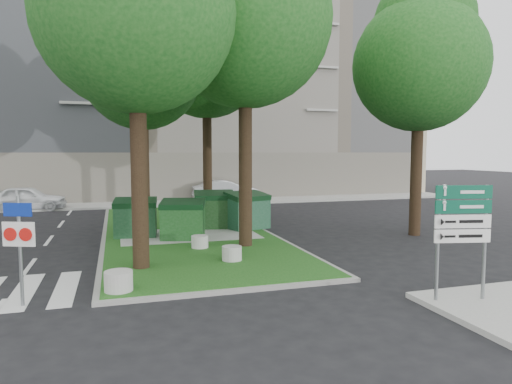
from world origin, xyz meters
name	(u,v)px	position (x,y,z in m)	size (l,w,h in m)	color
ground	(215,294)	(0.00, 0.00, 0.00)	(120.00, 120.00, 0.00)	black
median_island	(185,232)	(0.50, 8.00, 0.06)	(6.00, 16.00, 0.12)	#194E16
median_kerb	(185,232)	(0.50, 8.00, 0.05)	(6.30, 16.30, 0.10)	gray
building_sidewalk	(152,204)	(0.00, 18.50, 0.06)	(42.00, 3.00, 0.12)	#999993
zebra_crossing	(45,289)	(-3.75, 1.50, 0.01)	(5.00, 3.00, 0.01)	silver
apartment_building	(142,89)	(0.00, 26.00, 8.00)	(41.00, 12.00, 16.00)	tan
tree_median_near_right	(247,4)	(2.09, 4.56, 7.99)	(5.60, 5.60, 11.46)	black
tree_median_mid	(144,58)	(-0.91, 9.06, 6.98)	(4.80, 4.80, 9.99)	black
tree_median_far	(208,46)	(2.29, 12.06, 8.32)	(5.80, 5.80, 11.93)	black
tree_street_right	(421,53)	(9.09, 5.06, 6.98)	(5.00, 5.00, 10.06)	black
dumpster_a	(136,218)	(-1.44, 7.27, 0.80)	(1.66, 1.26, 1.43)	#0E3519
dumpster_b	(183,220)	(0.16, 6.25, 0.81)	(1.78, 1.46, 1.44)	#134215
dumpster_c	(215,210)	(1.76, 8.34, 0.85)	(1.77, 1.34, 1.53)	#0F340F
dumpster_d	(247,211)	(3.00, 7.74, 0.85)	(1.90, 1.58, 1.51)	#144228
bollard_left	(119,281)	(-2.10, 0.50, 0.34)	(0.63, 0.63, 0.45)	#AFADA9
bollard_right	(232,253)	(1.04, 2.58, 0.32)	(0.57, 0.57, 0.41)	#AFAEA9
bollard_mid	(200,242)	(0.47, 4.57, 0.32)	(0.55, 0.55, 0.39)	#B0B0AB
litter_bin	(205,212)	(1.87, 11.04, 0.44)	(0.37, 0.37, 0.64)	gold
traffic_sign_pole	(20,236)	(-4.04, 0.39, 1.49)	(0.66, 0.30, 2.33)	slate
directional_sign	(462,224)	(4.79, -2.25, 1.73)	(1.19, 0.32, 2.42)	slate
car_white	(27,198)	(-6.80, 17.73, 0.69)	(1.62, 4.03, 1.37)	white
car_silver	(226,191)	(4.76, 18.95, 0.71)	(1.49, 4.28, 1.41)	#B0B4B9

